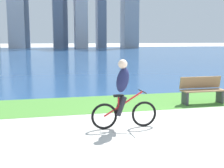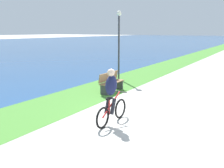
{
  "view_description": "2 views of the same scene",
  "coord_description": "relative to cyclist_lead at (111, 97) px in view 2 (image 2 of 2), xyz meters",
  "views": [
    {
      "loc": [
        -3.23,
        -6.16,
        2.15
      ],
      "look_at": [
        -1.54,
        0.91,
        1.06
      ],
      "focal_mm": 47.97,
      "sensor_mm": 36.0,
      "label": 1
    },
    {
      "loc": [
        -7.29,
        -3.1,
        2.75
      ],
      "look_at": [
        -1.04,
        0.81,
        1.15
      ],
      "focal_mm": 39.41,
      "sensor_mm": 36.0,
      "label": 2
    }
  ],
  "objects": [
    {
      "name": "ground_plane",
      "position": [
        1.32,
        -0.66,
        -0.84
      ],
      "size": [
        300.0,
        300.0,
        0.0
      ],
      "primitive_type": "plane",
      "color": "#B2AFA8"
    },
    {
      "name": "grass_strip_bayside",
      "position": [
        1.32,
        2.85,
        -0.83
      ],
      "size": [
        120.0,
        2.67,
        0.01
      ],
      "primitive_type": "cube",
      "color": "#478433",
      "rests_on": "ground"
    },
    {
      "name": "cyclist_lead",
      "position": [
        0.0,
        0.0,
        0.0
      ],
      "size": [
        1.65,
        0.52,
        1.68
      ],
      "color": "black",
      "rests_on": "ground"
    },
    {
      "name": "bench_near_path",
      "position": [
        3.36,
        2.13,
        -0.39
      ],
      "size": [
        1.5,
        0.47,
        0.9
      ],
      "color": "olive",
      "rests_on": "ground"
    },
    {
      "name": "lamppost_tall",
      "position": [
        6.12,
        3.35,
        1.69
      ],
      "size": [
        0.28,
        0.28,
        3.84
      ],
      "color": "#38383D",
      "rests_on": "ground"
    }
  ]
}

